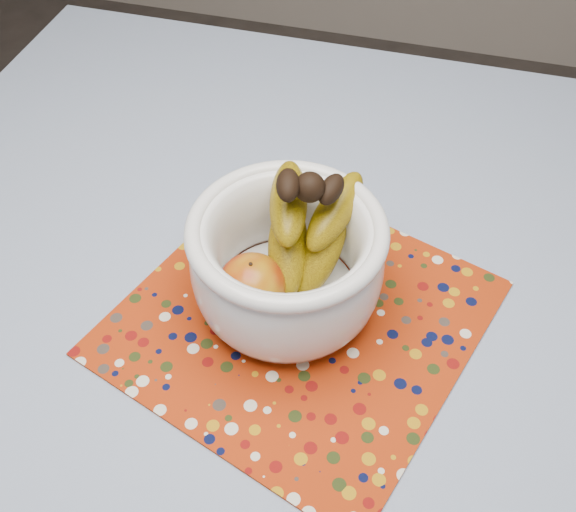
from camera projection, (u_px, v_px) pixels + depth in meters
The scene contains 4 objects.
table at pixel (276, 337), 0.98m from camera, with size 1.20×1.20×0.75m.
tablecloth at pixel (276, 303), 0.92m from camera, with size 1.32×1.32×0.01m, color slate.
placemat at pixel (299, 317), 0.90m from camera, with size 0.43×0.43×0.00m, color #992708.
fruit_bowl at pixel (293, 253), 0.85m from camera, with size 0.25×0.26×0.22m.
Camera 1 is at (0.17, -0.54, 1.49)m, focal length 42.00 mm.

